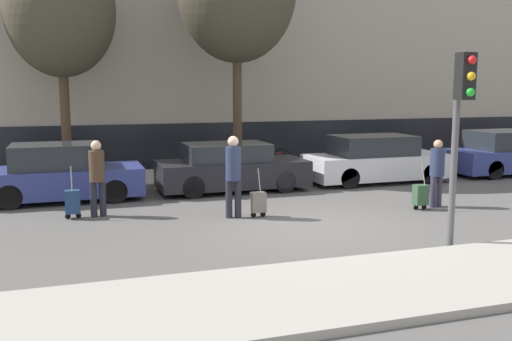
{
  "coord_description": "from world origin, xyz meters",
  "views": [
    {
      "loc": [
        -4.74,
        -10.66,
        2.9
      ],
      "look_at": [
        -0.64,
        1.8,
        0.95
      ],
      "focal_mm": 40.0,
      "sensor_mm": 36.0,
      "label": 1
    }
  ],
  "objects": [
    {
      "name": "trolley_center",
      "position": [
        -0.81,
        1.13,
        0.34
      ],
      "size": [
        0.34,
        0.29,
        1.1
      ],
      "color": "slate",
      "rests_on": "ground_plane"
    },
    {
      "name": "ground_plane",
      "position": [
        0.0,
        0.0,
        0.0
      ],
      "size": [
        80.0,
        80.0,
        0.0
      ],
      "primitive_type": "plane",
      "color": "#565451"
    },
    {
      "name": "trolley_left",
      "position": [
        -4.74,
        2.27,
        0.38
      ],
      "size": [
        0.34,
        0.29,
        1.18
      ],
      "color": "navy",
      "rests_on": "ground_plane"
    },
    {
      "name": "trolley_right",
      "position": [
        3.08,
        0.68,
        0.35
      ],
      "size": [
        0.34,
        0.29,
        1.13
      ],
      "color": "#335138",
      "rests_on": "ground_plane"
    },
    {
      "name": "parked_car_1",
      "position": [
        -0.51,
        4.46,
        0.63
      ],
      "size": [
        4.11,
        1.76,
        1.33
      ],
      "color": "black",
      "rests_on": "ground_plane"
    },
    {
      "name": "pedestrian_left",
      "position": [
        -4.19,
        2.32,
        0.97
      ],
      "size": [
        0.35,
        0.34,
        1.71
      ],
      "rotation": [
        0.0,
        0.0,
        0.09
      ],
      "color": "#23232D",
      "rests_on": "ground_plane"
    },
    {
      "name": "bare_tree_down_street",
      "position": [
        -4.82,
        7.25,
        5.05
      ],
      "size": [
        3.15,
        3.15,
        6.88
      ],
      "color": "#4C3826",
      "rests_on": "sidewalk_far"
    },
    {
      "name": "pedestrian_right",
      "position": [
        3.61,
        0.82,
        0.92
      ],
      "size": [
        0.34,
        0.34,
        1.63
      ],
      "rotation": [
        0.0,
        0.0,
        0.27
      ],
      "color": "#383347",
      "rests_on": "ground_plane"
    },
    {
      "name": "parked_car_3",
      "position": [
        9.22,
        4.54,
        0.67
      ],
      "size": [
        4.66,
        1.81,
        1.45
      ],
      "color": "navy",
      "rests_on": "ground_plane"
    },
    {
      "name": "traffic_light",
      "position": [
        1.72,
        -2.36,
        2.48
      ],
      "size": [
        0.28,
        0.47,
        3.46
      ],
      "color": "#515154",
      "rests_on": "ground_plane"
    },
    {
      "name": "parked_car_2",
      "position": [
        4.07,
        4.49,
        0.66
      ],
      "size": [
        4.34,
        1.77,
        1.42
      ],
      "color": "silver",
      "rests_on": "ground_plane"
    },
    {
      "name": "sidewalk_far",
      "position": [
        0.0,
        7.0,
        0.06
      ],
      "size": [
        28.0,
        3.0,
        0.12
      ],
      "color": "#A39E93",
      "rests_on": "ground_plane"
    },
    {
      "name": "parked_car_0",
      "position": [
        -4.98,
        4.48,
        0.67
      ],
      "size": [
        3.92,
        1.75,
        1.45
      ],
      "color": "navy",
      "rests_on": "ground_plane"
    },
    {
      "name": "building_facade",
      "position": [
        0.0,
        10.48,
        4.86
      ],
      "size": [
        28.0,
        2.62,
        9.74
      ],
      "color": "#A89E8C",
      "rests_on": "ground_plane"
    },
    {
      "name": "pedestrian_center",
      "position": [
        -1.35,
        1.25,
        1.04
      ],
      "size": [
        0.35,
        0.34,
        1.82
      ],
      "rotation": [
        0.0,
        0.0,
        2.93
      ],
      "color": "#23232D",
      "rests_on": "ground_plane"
    },
    {
      "name": "parked_bicycle",
      "position": [
        1.48,
        7.07,
        0.49
      ],
      "size": [
        1.77,
        0.06,
        0.96
      ],
      "color": "black",
      "rests_on": "sidewalk_far"
    },
    {
      "name": "sidewalk_near",
      "position": [
        0.0,
        -3.75,
        0.06
      ],
      "size": [
        28.0,
        2.5,
        0.12
      ],
      "color": "#A39E93",
      "rests_on": "ground_plane"
    }
  ]
}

